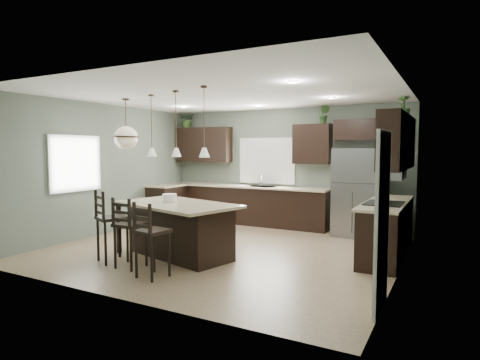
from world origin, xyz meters
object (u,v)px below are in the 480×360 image
refrigerator (357,192)px  kitchen_island (177,230)px  plant_back_left (188,119)px  bar_stool_center (130,232)px  bar_stool_right (153,240)px  bar_stool_left (112,226)px  serving_dish (170,198)px

refrigerator → kitchen_island: 3.92m
kitchen_island → plant_back_left: plant_back_left is taller
kitchen_island → bar_stool_center: bar_stool_center is taller
bar_stool_right → kitchen_island: bearing=117.4°
bar_stool_left → bar_stool_center: bearing=11.8°
bar_stool_center → bar_stool_left: bearing=168.1°
kitchen_island → serving_dish: serving_dish is taller
refrigerator → bar_stool_left: refrigerator is taller
bar_stool_right → plant_back_left: plant_back_left is taller
kitchen_island → plant_back_left: bearing=137.8°
serving_dish → plant_back_left: size_ratio=0.53×
serving_dish → bar_stool_right: 1.31m
kitchen_island → serving_dish: size_ratio=8.76×
kitchen_island → bar_stool_left: bearing=-121.6°
serving_dish → kitchen_island: bearing=-14.9°
bar_stool_center → bar_stool_right: 0.66m
kitchen_island → refrigerator: bearing=68.6°
serving_dish → bar_stool_center: bearing=-94.5°
plant_back_left → bar_stool_left: bearing=-70.7°
bar_stool_center → bar_stool_right: bar_stool_center is taller
serving_dish → refrigerator: bearing=51.0°
refrigerator → bar_stool_right: bearing=-115.0°
kitchen_island → bar_stool_center: 0.88m
kitchen_island → bar_stool_center: (-0.26, -0.83, 0.09)m
bar_stool_right → plant_back_left: bearing=128.4°
bar_stool_left → bar_stool_right: 1.16m
serving_dish → plant_back_left: plant_back_left is taller
bar_stool_left → refrigerator: bearing=75.9°
bar_stool_left → plant_back_left: plant_back_left is taller
bar_stool_left → kitchen_island: bearing=67.9°
bar_stool_left → bar_stool_right: size_ratio=1.07×
kitchen_island → bar_stool_center: bearing=-92.7°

